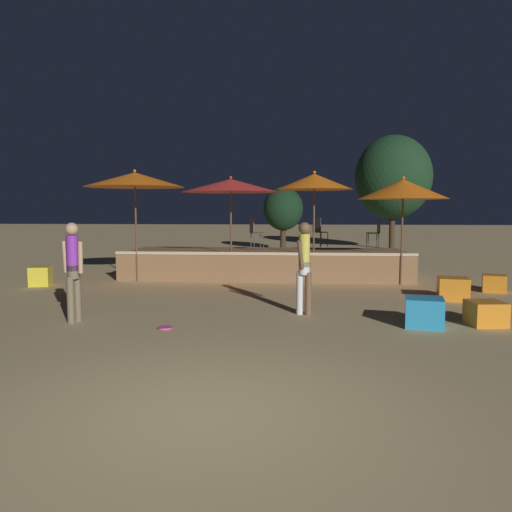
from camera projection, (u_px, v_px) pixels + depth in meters
ground_plane at (205, 415)px, 4.85m from camera, size 120.00×120.00×0.00m
wooden_deck at (266, 263)px, 14.89m from camera, size 8.20×2.82×0.83m
patio_umbrella_0 at (231, 186)px, 13.65m from camera, size 2.69×2.69×2.90m
patio_umbrella_1 at (314, 182)px, 13.37m from camera, size 2.06×2.06×3.02m
patio_umbrella_2 at (135, 180)px, 13.55m from camera, size 2.71×2.71×3.07m
patio_umbrella_3 at (403, 189)px, 13.01m from camera, size 2.33×2.33×2.85m
cube_seat_0 at (494, 283)px, 12.06m from camera, size 0.66×0.66×0.41m
cube_seat_1 at (486, 313)px, 8.59m from camera, size 0.62×0.62×0.41m
cube_seat_2 at (453, 289)px, 10.98m from camera, size 0.73×0.73×0.50m
cube_seat_3 at (41, 276)px, 13.02m from camera, size 0.59×0.59×0.50m
cube_seat_4 at (424, 312)px, 8.49m from camera, size 0.73×0.73×0.50m
person_0 at (73, 268)px, 8.76m from camera, size 0.44×0.29×1.76m
person_1 at (304, 264)px, 9.37m from camera, size 0.30×0.54×1.75m
bistro_chair_0 at (254, 230)px, 14.93m from camera, size 0.45×0.45×0.90m
bistro_chair_1 at (319, 229)px, 15.39m from camera, size 0.48×0.48×0.90m
bistro_chair_2 at (376, 230)px, 14.88m from camera, size 0.40×0.40×0.90m
frisbee_disc at (165, 328)px, 8.34m from camera, size 0.25×0.25×0.03m
background_tree_0 at (393, 177)px, 24.63m from camera, size 3.74×3.74×5.62m
background_tree_1 at (283, 209)px, 24.18m from camera, size 1.92×1.92×3.07m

